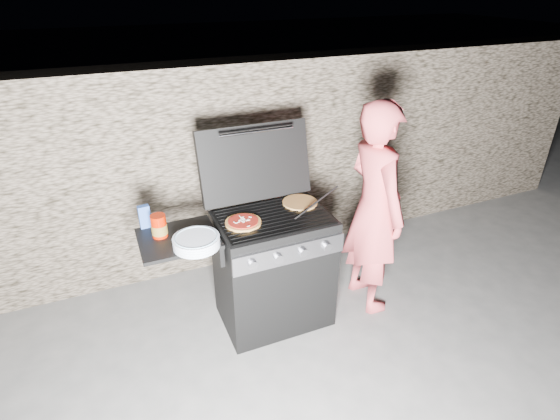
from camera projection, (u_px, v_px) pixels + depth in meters
name	position (u px, v px, depth m)	size (l,w,h in m)	color
ground	(274.00, 316.00, 3.49)	(50.00, 50.00, 0.00)	#535352
stone_wall	(229.00, 165.00, 3.91)	(8.00, 0.35, 1.80)	gray
gas_grill	(242.00, 277.00, 3.19)	(1.34, 0.79, 0.91)	black
pizza_topped	(243.00, 222.00, 2.96)	(0.25, 0.25, 0.03)	#DAB860
pizza_plain	(300.00, 202.00, 3.23)	(0.26, 0.26, 0.01)	#E7AD62
sauce_jar	(159.00, 226.00, 2.80)	(0.10, 0.10, 0.15)	#A51500
blue_carton	(145.00, 217.00, 2.91)	(0.07, 0.04, 0.16)	#2B50A9
plate_stack	(196.00, 242.00, 2.72)	(0.29, 0.29, 0.07)	white
person	(374.00, 209.00, 3.30)	(0.61, 0.40, 1.68)	#E85158
tongs	(317.00, 201.00, 3.15)	(0.01, 0.01, 0.49)	black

